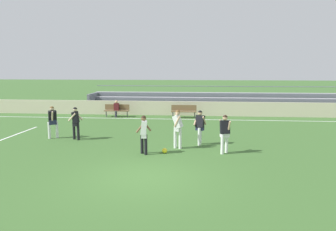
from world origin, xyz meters
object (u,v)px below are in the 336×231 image
bleacher_stand (225,102)px  player_white_wide_left (178,126)px  bench_centre_sideline (117,109)px  soccer_ball (165,151)px  player_white_deep_cover (144,131)px  player_dark_trailing_run (200,125)px  player_dark_challenging (76,120)px  player_dark_pressing_high (53,119)px  player_dark_wide_right (225,131)px  bench_near_bin (184,110)px  spectator_seated (116,107)px

bleacher_stand → player_white_wide_left: size_ratio=12.85×
bench_centre_sideline → soccer_ball: (4.48, -9.55, -0.44)m
player_white_deep_cover → player_dark_trailing_run: (2.31, 1.83, -0.01)m
player_dark_challenging → soccer_ball: player_dark_challenging is taller
player_white_deep_cover → player_dark_trailing_run: 2.95m
player_dark_pressing_high → bench_centre_sideline: bearing=78.7°
bleacher_stand → player_dark_challenging: (-8.24, -10.88, 0.15)m
player_dark_trailing_run → player_white_deep_cover: bearing=-141.7°
player_dark_trailing_run → player_dark_wide_right: size_ratio=0.99×
bench_centre_sideline → player_dark_trailing_run: (5.95, -7.93, 0.41)m
player_white_wide_left → player_dark_wide_right: size_ratio=1.06×
player_dark_pressing_high → bench_near_bin: bearing=48.9°
soccer_ball → player_dark_wide_right: bearing=4.9°
spectator_seated → player_white_deep_cover: (3.64, -9.64, 0.26)m
bleacher_stand → soccer_ball: bleacher_stand is taller
player_dark_wide_right → player_dark_challenging: bearing=165.1°
player_white_deep_cover → player_dark_wide_right: bearing=7.2°
player_white_deep_cover → player_dark_pressing_high: 5.67m
player_white_deep_cover → player_dark_pressing_high: bearing=153.6°
player_dark_wide_right → soccer_ball: player_dark_wide_right is taller
bench_near_bin → player_dark_pressing_high: 9.62m
player_dark_trailing_run → player_dark_wide_right: player_dark_wide_right is taller
bench_centre_sideline → player_dark_pressing_high: bearing=-101.3°
player_dark_trailing_run → player_dark_pressing_high: player_dark_pressing_high is taller
bench_near_bin → player_dark_challenging: size_ratio=1.10×
player_white_deep_cover → soccer_ball: size_ratio=7.39×
player_dark_wide_right → bleacher_stand: bearing=85.0°
bench_centre_sideline → player_dark_trailing_run: 9.92m
bench_near_bin → player_white_deep_cover: (-1.24, -9.76, 0.42)m
spectator_seated → player_white_wide_left: size_ratio=0.70×
bench_centre_sideline → bleacher_stand: bearing=23.1°
player_dark_challenging → player_dark_wide_right: 7.38m
player_dark_pressing_high → player_dark_wide_right: (8.41, -2.10, -0.01)m
player_dark_trailing_run → player_dark_wide_right: 1.74m
bench_near_bin → soccer_ball: 9.57m
bench_centre_sideline → player_dark_pressing_high: size_ratio=1.10×
player_white_wide_left → bench_centre_sideline: bearing=119.7°
bench_centre_sideline → soccer_ball: bench_centre_sideline is taller
player_white_wide_left → player_dark_trailing_run: player_white_wide_left is taller
bench_centre_sideline → player_dark_wide_right: bearing=-53.3°
player_dark_wide_right → player_dark_pressing_high: bearing=166.0°
player_white_deep_cover → player_white_wide_left: player_white_wide_left is taller
player_dark_pressing_high → player_dark_wide_right: player_dark_pressing_high is taller
player_dark_wide_right → soccer_ball: 2.64m
player_white_wide_left → player_dark_challenging: size_ratio=1.06×
player_white_wide_left → soccer_ball: 1.34m
bench_near_bin → player_dark_challenging: (-5.04, -7.44, 0.42)m
bench_centre_sideline → player_dark_trailing_run: size_ratio=1.12×
player_white_deep_cover → bench_centre_sideline: bearing=110.4°
player_dark_trailing_run → bench_centre_sideline: bearing=126.9°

